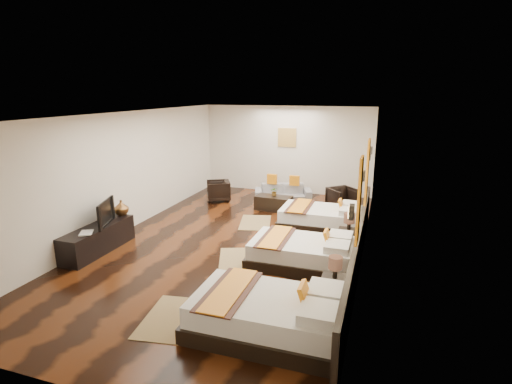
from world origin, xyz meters
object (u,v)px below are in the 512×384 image
(book, at_px, (80,233))
(figurine, at_px, (121,208))
(nightstand_a, at_px, (334,288))
(coffee_table, at_px, (274,203))
(bed_mid, at_px, (303,252))
(armchair_left, at_px, (218,191))
(bed_far, at_px, (322,218))
(tv_console, at_px, (98,239))
(table_plant, at_px, (274,191))
(tv, at_px, (102,213))
(armchair_right, at_px, (342,199))
(nightstand_b, at_px, (348,238))
(bed_near, at_px, (269,314))
(sofa, at_px, (283,192))

(book, distance_m, figurine, 1.32)
(nightstand_a, xyz_separation_m, coffee_table, (-2.28, 4.59, -0.08))
(bed_mid, distance_m, armchair_left, 5.03)
(bed_far, height_order, coffee_table, bed_far)
(nightstand_a, bearing_deg, figurine, 163.88)
(bed_mid, xyz_separation_m, bed_far, (-0.00, 2.25, -0.00))
(tv_console, height_order, table_plant, table_plant)
(tv, bearing_deg, armchair_right, -64.61)
(nightstand_a, height_order, nightstand_b, nightstand_b)
(figurine, height_order, armchair_right, figurine)
(bed_far, bearing_deg, nightstand_b, -60.02)
(nightstand_b, distance_m, table_plant, 3.34)
(tv, bearing_deg, nightstand_b, -92.72)
(figurine, distance_m, coffee_table, 4.17)
(bed_near, bearing_deg, bed_mid, 90.05)
(coffee_table, distance_m, table_plant, 0.33)
(bed_mid, xyz_separation_m, table_plant, (-1.52, 3.39, 0.26))
(bed_mid, distance_m, armchair_right, 3.94)
(tv_console, height_order, coffee_table, tv_console)
(bed_mid, height_order, armchair_left, bed_mid)
(nightstand_b, bearing_deg, bed_mid, -128.18)
(nightstand_b, distance_m, figurine, 5.03)
(coffee_table, xyz_separation_m, table_plant, (0.00, 0.06, 0.32))
(armchair_left, bearing_deg, nightstand_a, 11.92)
(coffee_table, height_order, table_plant, table_plant)
(bed_near, bearing_deg, nightstand_a, 54.21)
(bed_far, relative_size, tv, 2.20)
(table_plant, bearing_deg, figurine, -129.64)
(nightstand_b, xyz_separation_m, tv_console, (-4.95, -1.62, -0.02))
(bed_mid, xyz_separation_m, coffee_table, (-1.53, 3.33, -0.06))
(nightstand_b, relative_size, armchair_left, 1.23)
(bed_near, relative_size, bed_mid, 1.07)
(tv_console, relative_size, figurine, 5.31)
(armchair_right, relative_size, coffee_table, 0.71)
(armchair_left, distance_m, table_plant, 1.90)
(book, xyz_separation_m, coffee_table, (2.67, 4.48, -0.36))
(nightstand_a, bearing_deg, sofa, 111.98)
(table_plant, bearing_deg, bed_near, -75.00)
(sofa, height_order, coffee_table, sofa)
(bed_far, bearing_deg, book, -140.95)
(nightstand_a, distance_m, figurine, 5.17)
(nightstand_a, bearing_deg, book, 178.64)
(nightstand_b, bearing_deg, tv_console, -161.87)
(bed_near, distance_m, nightstand_a, 1.28)
(bed_near, distance_m, armchair_right, 6.24)
(figurine, bearing_deg, armchair_right, 39.90)
(nightstand_b, distance_m, sofa, 4.11)
(armchair_left, relative_size, table_plant, 2.75)
(bed_mid, relative_size, armchair_right, 2.83)
(figurine, bearing_deg, tv_console, -90.00)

